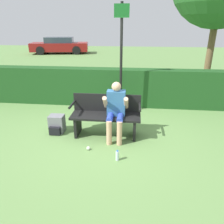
{
  "coord_description": "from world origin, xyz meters",
  "views": [
    {
      "loc": [
        0.6,
        -4.33,
        2.36
      ],
      "look_at": [
        0.15,
        -0.1,
        0.62
      ],
      "focal_mm": 35.0,
      "sensor_mm": 36.0,
      "label": 1
    }
  ],
  "objects_px": {
    "water_bottle": "(117,156)",
    "parked_car": "(60,46)",
    "person_seated": "(116,108)",
    "park_bench": "(106,115)",
    "signpost": "(121,54)",
    "backpack": "(57,124)"
  },
  "relations": [
    {
      "from": "parked_car",
      "to": "water_bottle",
      "type": "bearing_deg",
      "value": -77.69
    },
    {
      "from": "signpost",
      "to": "parked_car",
      "type": "bearing_deg",
      "value": 115.43
    },
    {
      "from": "signpost",
      "to": "parked_car",
      "type": "relative_size",
      "value": 0.59
    },
    {
      "from": "signpost",
      "to": "parked_car",
      "type": "distance_m",
      "value": 13.63
    },
    {
      "from": "backpack",
      "to": "water_bottle",
      "type": "height_order",
      "value": "backpack"
    },
    {
      "from": "person_seated",
      "to": "parked_car",
      "type": "xyz_separation_m",
      "value": [
        -5.83,
        13.7,
        -0.06
      ]
    },
    {
      "from": "water_bottle",
      "to": "parked_car",
      "type": "height_order",
      "value": "parked_car"
    },
    {
      "from": "person_seated",
      "to": "water_bottle",
      "type": "xyz_separation_m",
      "value": [
        0.11,
        -0.88,
        -0.59
      ]
    },
    {
      "from": "water_bottle",
      "to": "signpost",
      "type": "distance_m",
      "value": 2.76
    },
    {
      "from": "person_seated",
      "to": "backpack",
      "type": "bearing_deg",
      "value": 175.73
    },
    {
      "from": "parked_car",
      "to": "signpost",
      "type": "bearing_deg",
      "value": -74.43
    },
    {
      "from": "backpack",
      "to": "parked_car",
      "type": "bearing_deg",
      "value": 108.16
    },
    {
      "from": "person_seated",
      "to": "water_bottle",
      "type": "bearing_deg",
      "value": -82.79
    },
    {
      "from": "park_bench",
      "to": "person_seated",
      "type": "xyz_separation_m",
      "value": [
        0.23,
        -0.12,
        0.23
      ]
    },
    {
      "from": "person_seated",
      "to": "backpack",
      "type": "distance_m",
      "value": 1.46
    },
    {
      "from": "backpack",
      "to": "water_bottle",
      "type": "distance_m",
      "value": 1.78
    },
    {
      "from": "water_bottle",
      "to": "signpost",
      "type": "relative_size",
      "value": 0.07
    },
    {
      "from": "park_bench",
      "to": "person_seated",
      "type": "distance_m",
      "value": 0.34
    },
    {
      "from": "person_seated",
      "to": "water_bottle",
      "type": "relative_size",
      "value": 5.91
    },
    {
      "from": "park_bench",
      "to": "water_bottle",
      "type": "xyz_separation_m",
      "value": [
        0.34,
        -1.0,
        -0.36
      ]
    },
    {
      "from": "park_bench",
      "to": "water_bottle",
      "type": "distance_m",
      "value": 1.11
    },
    {
      "from": "park_bench",
      "to": "backpack",
      "type": "relative_size",
      "value": 3.74
    }
  ]
}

